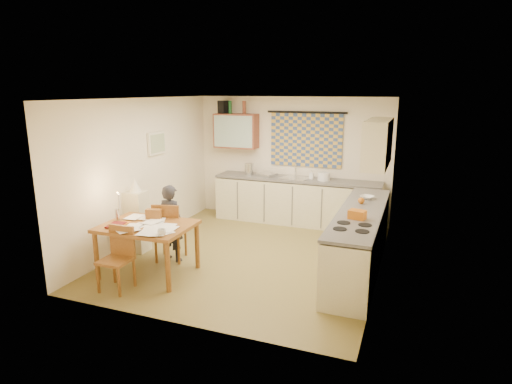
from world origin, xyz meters
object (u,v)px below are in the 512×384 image
at_px(dining_table, 148,249).
at_px(person, 171,223).
at_px(counter_back, 296,201).
at_px(chair_far, 171,242).
at_px(stove, 351,261).
at_px(shelf_stand, 137,221).
at_px(counter_right, 359,241).

distance_m(dining_table, person, 0.61).
height_order(counter_back, chair_far, chair_far).
xyz_separation_m(stove, shelf_stand, (-3.54, 0.31, 0.05)).
bearing_deg(chair_far, dining_table, 75.22).
bearing_deg(person, shelf_stand, -3.84).
relative_size(counter_back, counter_right, 1.12).
bearing_deg(chair_far, counter_right, -179.77).
bearing_deg(chair_far, stove, 163.45).
height_order(stove, person, person).
bearing_deg(counter_back, stove, -61.35).
xyz_separation_m(counter_back, chair_far, (-1.33, -2.57, -0.16)).
bearing_deg(counter_back, chair_far, -117.34).
bearing_deg(chair_far, person, 156.13).
distance_m(chair_far, shelf_stand, 0.76).
bearing_deg(shelf_stand, counter_back, 49.88).
xyz_separation_m(stove, person, (-2.80, 0.16, 0.15)).
distance_m(counter_right, person, 2.88).
height_order(counter_right, dining_table, counter_right).
distance_m(counter_back, chair_far, 2.90).
xyz_separation_m(dining_table, shelf_stand, (-0.70, 0.71, 0.13)).
height_order(chair_far, shelf_stand, shelf_stand).
relative_size(counter_back, stove, 3.59).
height_order(dining_table, person, person).
height_order(stove, shelf_stand, shelf_stand).
bearing_deg(stove, chair_far, 176.62).
xyz_separation_m(counter_back, person, (-1.30, -2.58, 0.16)).
distance_m(counter_back, stove, 3.12).
xyz_separation_m(counter_right, dining_table, (-2.84, -1.24, -0.07)).
xyz_separation_m(counter_right, stove, (-0.00, -0.84, 0.01)).
height_order(counter_back, counter_right, same).
relative_size(counter_right, shelf_stand, 2.90).
relative_size(stove, chair_far, 0.97).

